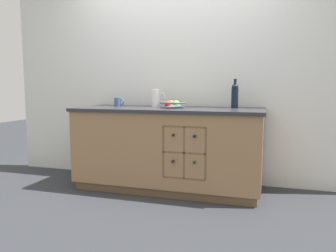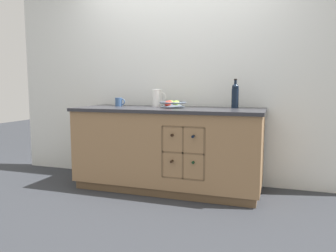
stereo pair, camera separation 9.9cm
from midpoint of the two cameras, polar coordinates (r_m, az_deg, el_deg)
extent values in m
plane|color=#2D3035|center=(3.72, 0.78, -10.77)|extent=(14.00, 14.00, 0.00)
cube|color=silver|center=(3.95, 2.71, 9.01)|extent=(4.40, 0.06, 2.55)
cube|color=brown|center=(3.70, 0.78, -10.11)|extent=(1.94, 0.65, 0.09)
cube|color=#99724C|center=(3.60, 0.79, -3.54)|extent=(2.00, 0.71, 0.77)
cube|color=#2D2D33|center=(3.55, 0.80, 2.88)|extent=(2.04, 0.75, 0.03)
cube|color=brown|center=(3.29, 3.94, -4.39)|extent=(0.42, 0.01, 0.51)
cube|color=brown|center=(3.30, 0.13, -4.34)|extent=(0.02, 0.10, 0.51)
cube|color=brown|center=(3.19, 7.41, -4.77)|extent=(0.02, 0.10, 0.51)
cube|color=brown|center=(3.30, 3.68, -8.92)|extent=(0.42, 0.10, 0.02)
cube|color=brown|center=(3.24, 3.71, -4.56)|extent=(0.42, 0.10, 0.02)
cube|color=brown|center=(3.20, 3.75, -0.06)|extent=(0.42, 0.10, 0.02)
cube|color=brown|center=(3.24, 3.71, -4.56)|extent=(0.02, 0.10, 0.51)
cylinder|color=black|center=(3.39, 2.43, -5.53)|extent=(0.07, 0.22, 0.07)
cylinder|color=black|center=(3.24, 1.67, -6.09)|extent=(0.03, 0.09, 0.03)
cylinder|color=#19381E|center=(3.34, 5.99, -5.69)|extent=(0.07, 0.20, 0.07)
cylinder|color=#19381E|center=(3.21, 5.43, -6.21)|extent=(0.03, 0.08, 0.03)
cylinder|color=black|center=(3.34, 2.44, -1.21)|extent=(0.07, 0.19, 0.07)
cylinder|color=black|center=(3.21, 1.76, -1.53)|extent=(0.03, 0.08, 0.03)
cylinder|color=black|center=(3.28, 5.99, -1.39)|extent=(0.07, 0.20, 0.07)
cylinder|color=black|center=(3.14, 5.41, -1.75)|extent=(0.03, 0.09, 0.03)
cylinder|color=#4C5666|center=(3.60, 1.64, 3.29)|extent=(0.13, 0.13, 0.01)
cone|color=#4C5666|center=(3.60, 1.64, 3.81)|extent=(0.27, 0.27, 0.06)
torus|color=#4C5666|center=(3.60, 1.64, 4.11)|extent=(0.29, 0.29, 0.02)
sphere|color=#7FA838|center=(3.56, 2.05, 3.86)|extent=(0.07, 0.07, 0.07)
sphere|color=#7FA838|center=(3.62, 2.30, 3.91)|extent=(0.07, 0.07, 0.07)
sphere|color=red|center=(3.54, 0.78, 3.83)|extent=(0.07, 0.07, 0.07)
sphere|color=#7FA838|center=(3.66, 1.42, 3.94)|extent=(0.07, 0.07, 0.07)
sphere|color=red|center=(3.60, 1.16, 3.90)|extent=(0.07, 0.07, 0.07)
cylinder|color=white|center=(3.82, -1.18, 4.92)|extent=(0.11, 0.11, 0.20)
torus|color=white|center=(3.82, -1.18, 6.35)|extent=(0.11, 0.11, 0.01)
torus|color=white|center=(3.80, -0.39, 5.06)|extent=(0.11, 0.01, 0.11)
cylinder|color=#385684|center=(3.91, -7.86, 4.17)|extent=(0.08, 0.08, 0.10)
torus|color=#385684|center=(3.89, -7.28, 4.19)|extent=(0.08, 0.01, 0.08)
cylinder|color=black|center=(3.59, 12.38, 4.72)|extent=(0.08, 0.08, 0.21)
sphere|color=black|center=(3.59, 12.43, 6.61)|extent=(0.07, 0.07, 0.07)
cylinder|color=black|center=(3.59, 12.44, 7.12)|extent=(0.03, 0.03, 0.09)
cylinder|color=black|center=(3.59, 12.47, 7.93)|extent=(0.03, 0.03, 0.01)
camera|label=1|loc=(0.05, -89.20, 0.10)|focal=35.00mm
camera|label=2|loc=(0.05, 90.80, -0.10)|focal=35.00mm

